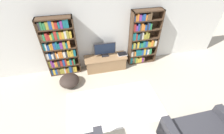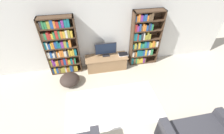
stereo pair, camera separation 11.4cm
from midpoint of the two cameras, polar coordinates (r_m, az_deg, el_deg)
name	(u,v)px [view 1 (the left image)]	position (r m, az deg, el deg)	size (l,w,h in m)	color
wall_back	(105,31)	(4.99, -3.50, 13.58)	(8.80, 0.06, 2.60)	silver
bookshelf_left	(60,48)	(4.99, -19.83, 6.88)	(1.01, 0.30, 1.95)	#422D1E
bookshelf_right	(142,39)	(5.33, 10.79, 10.44)	(1.01, 0.30, 1.95)	#422D1E
tv_stand	(106,63)	(5.27, -3.04, 1.69)	(1.44, 0.51, 0.49)	#8E6B47
television	(105,49)	(5.05, -3.39, 6.71)	(0.73, 0.16, 0.49)	black
laptop	(122,54)	(5.25, 3.32, 4.97)	(0.33, 0.25, 0.03)	silver
area_rug	(115,105)	(4.29, 0.22, -14.36)	(2.58, 1.41, 0.02)	white
beanbag_ottoman	(69,81)	(4.89, -16.56, -5.01)	(0.61, 0.61, 0.34)	#2D231E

